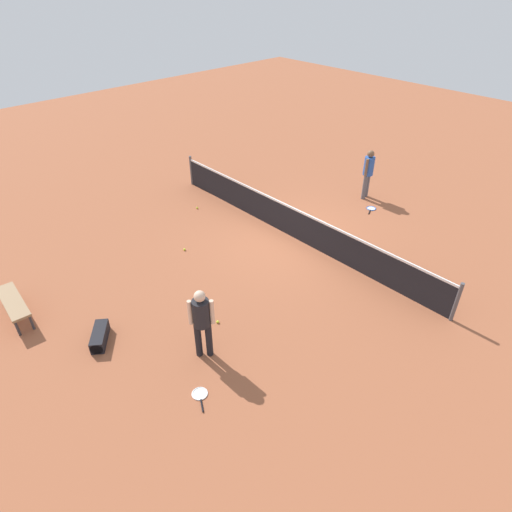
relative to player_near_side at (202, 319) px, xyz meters
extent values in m
plane|color=#9E5638|center=(-1.95, 4.79, -1.01)|extent=(40.00, 40.00, 0.00)
cylinder|color=#4C4C51|center=(-6.95, 4.79, -0.47)|extent=(0.09, 0.09, 1.07)
cylinder|color=#4C4C51|center=(3.05, 4.79, -0.47)|extent=(0.09, 0.09, 1.07)
cube|color=black|center=(-1.95, 4.79, -0.55)|extent=(10.00, 0.02, 0.91)
cube|color=white|center=(-1.95, 4.79, -0.07)|extent=(10.00, 0.04, 0.06)
cylinder|color=black|center=(-0.07, -0.08, -0.58)|extent=(0.20, 0.20, 0.85)
cylinder|color=black|center=(0.07, 0.08, -0.58)|extent=(0.20, 0.20, 0.85)
cylinder|color=black|center=(0.00, 0.00, 0.15)|extent=(0.48, 0.48, 0.62)
cylinder|color=beige|center=(-0.14, -0.16, 0.17)|extent=(0.13, 0.13, 0.58)
cylinder|color=beige|center=(0.14, 0.16, 0.17)|extent=(0.13, 0.13, 0.58)
sphere|color=beige|center=(0.00, 0.00, 0.58)|extent=(0.32, 0.32, 0.23)
cylinder|color=#595960|center=(-1.95, 8.40, -0.58)|extent=(0.17, 0.17, 0.85)
cylinder|color=#595960|center=(-2.00, 8.61, -0.58)|extent=(0.17, 0.17, 0.85)
cylinder|color=#2D59B2|center=(-1.98, 8.50, 0.15)|extent=(0.40, 0.40, 0.62)
cylinder|color=brown|center=(-1.93, 8.29, 0.17)|extent=(0.11, 0.11, 0.58)
cylinder|color=brown|center=(-2.02, 8.71, 0.17)|extent=(0.11, 0.11, 0.58)
sphere|color=brown|center=(-1.98, 8.50, 0.58)|extent=(0.27, 0.27, 0.23)
torus|color=white|center=(0.74, -0.70, -1.00)|extent=(0.43, 0.43, 0.02)
cylinder|color=silver|center=(0.74, -0.70, -1.00)|extent=(0.36, 0.36, 0.00)
cylinder|color=black|center=(0.99, -0.84, -0.99)|extent=(0.26, 0.16, 0.03)
torus|color=blue|center=(-1.32, 7.98, -1.00)|extent=(0.41, 0.41, 0.02)
cylinder|color=silver|center=(-1.32, 7.98, -1.00)|extent=(0.35, 0.35, 0.00)
cylinder|color=black|center=(-1.21, 7.72, -0.99)|extent=(0.14, 0.27, 0.03)
sphere|color=#C6E033|center=(-3.53, 1.99, -0.98)|extent=(0.07, 0.07, 0.07)
sphere|color=#C6E033|center=(-0.55, 0.79, -0.98)|extent=(0.07, 0.07, 0.07)
sphere|color=#C6E033|center=(-5.29, 3.75, -0.98)|extent=(0.07, 0.07, 0.07)
cube|color=olive|center=(-3.92, -2.45, -0.56)|extent=(1.52, 0.50, 0.06)
cylinder|color=#333338|center=(-4.60, -2.56, -0.80)|extent=(0.06, 0.06, 0.42)
cylinder|color=#333338|center=(-3.26, -2.65, -0.80)|extent=(0.06, 0.06, 0.42)
cylinder|color=#333338|center=(-4.58, -2.26, -0.80)|extent=(0.06, 0.06, 0.42)
cylinder|color=#333338|center=(-3.24, -2.35, -0.80)|extent=(0.06, 0.06, 0.42)
cube|color=black|center=(-1.86, -1.42, -0.87)|extent=(0.81, 0.70, 0.28)
cylinder|color=black|center=(-1.58, -1.63, -0.87)|extent=(0.24, 0.27, 0.27)
camera|label=1|loc=(5.40, -3.59, 5.93)|focal=30.59mm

